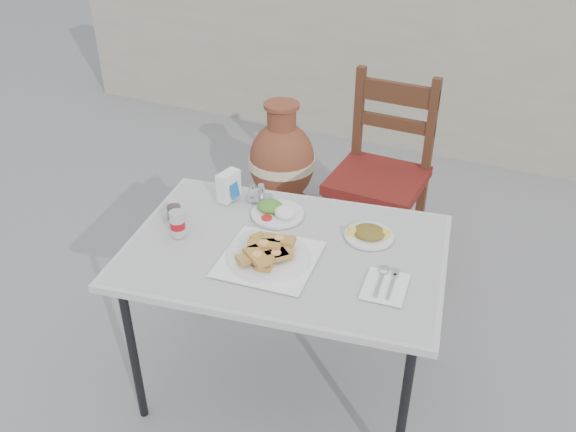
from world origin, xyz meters
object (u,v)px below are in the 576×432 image
at_px(salad_rice_plate, 277,211).
at_px(soda_can, 177,224).
at_px(terracotta_urn, 282,162).
at_px(salad_chopped_plate, 369,233).
at_px(cola_glass, 174,209).
at_px(condiment_caddy, 259,195).
at_px(chair, 381,174).
at_px(napkin_holder, 229,186).
at_px(cafe_table, 285,258).
at_px(pide_plate, 269,252).

height_order(salad_rice_plate, soda_can, soda_can).
distance_m(salad_rice_plate, terracotta_urn, 1.26).
xyz_separation_m(salad_chopped_plate, cola_glass, (-0.74, -0.19, 0.02)).
bearing_deg(terracotta_urn, condiment_caddy, -69.80).
bearing_deg(chair, condiment_caddy, -109.92).
xyz_separation_m(soda_can, napkin_holder, (0.04, 0.32, 0.01)).
distance_m(salad_chopped_plate, terracotta_urn, 1.45).
distance_m(salad_rice_plate, napkin_holder, 0.24).
bearing_deg(napkin_holder, chair, 72.33).
xyz_separation_m(salad_rice_plate, terracotta_urn, (-0.49, 1.09, -0.40)).
relative_size(soda_can, condiment_caddy, 0.96).
relative_size(chair, terracotta_urn, 1.45).
relative_size(salad_rice_plate, terracotta_urn, 0.30).
bearing_deg(cola_glass, soda_can, -49.78).
height_order(salad_rice_plate, condiment_caddy, condiment_caddy).
distance_m(cafe_table, terracotta_urn, 1.46).
xyz_separation_m(cola_glass, condiment_caddy, (0.24, 0.26, -0.01)).
height_order(cola_glass, condiment_caddy, cola_glass).
height_order(cafe_table, cola_glass, cola_glass).
xyz_separation_m(salad_chopped_plate, chair, (-0.20, 0.83, -0.20)).
bearing_deg(pide_plate, soda_can, -179.36).
distance_m(cafe_table, soda_can, 0.42).
relative_size(salad_chopped_plate, cola_glass, 2.17).
distance_m(cola_glass, terracotta_urn, 1.35).
bearing_deg(chair, cola_glass, -116.04).
relative_size(napkin_holder, condiment_caddy, 1.15).
xyz_separation_m(salad_chopped_plate, condiment_caddy, (-0.50, 0.07, 0.01)).
distance_m(cafe_table, salad_rice_plate, 0.23).
xyz_separation_m(salad_chopped_plate, napkin_holder, (-0.62, 0.03, 0.05)).
relative_size(salad_rice_plate, cola_glass, 2.46).
distance_m(salad_rice_plate, salad_chopped_plate, 0.38).
xyz_separation_m(cafe_table, cola_glass, (-0.48, 0.00, 0.09)).
bearing_deg(soda_can, condiment_caddy, 66.74).
xyz_separation_m(salad_rice_plate, cola_glass, (-0.36, -0.19, 0.02)).
height_order(pide_plate, chair, chair).
relative_size(pide_plate, cola_glass, 4.22).
bearing_deg(napkin_holder, salad_rice_plate, 1.80).
xyz_separation_m(cafe_table, napkin_holder, (-0.36, 0.22, 0.11)).
bearing_deg(cola_glass, condiment_caddy, 47.96).
xyz_separation_m(pide_plate, chair, (0.08, 1.12, -0.21)).
bearing_deg(condiment_caddy, chair, 68.26).
height_order(cola_glass, chair, chair).
height_order(cafe_table, salad_rice_plate, salad_rice_plate).
relative_size(cafe_table, napkin_holder, 10.39).
bearing_deg(condiment_caddy, cola_glass, -132.04).
relative_size(cafe_table, terracotta_urn, 1.82).
distance_m(cola_glass, napkin_holder, 0.25).
relative_size(pide_plate, napkin_holder, 2.96).
bearing_deg(terracotta_urn, soda_can, -81.04).
height_order(pide_plate, napkin_holder, napkin_holder).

